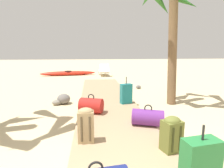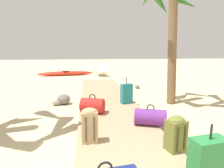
% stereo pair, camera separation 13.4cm
% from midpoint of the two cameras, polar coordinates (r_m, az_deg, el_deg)
% --- Properties ---
extents(ground_plane, '(60.00, 60.00, 0.00)m').
position_cam_midpoint_polar(ground_plane, '(4.76, -0.85, -9.49)').
color(ground_plane, '#D1BA8C').
extents(boardwalk, '(1.65, 8.92, 0.08)m').
position_cam_midpoint_polar(boardwalk, '(5.59, -1.99, -6.02)').
color(boardwalk, tan).
rests_on(boardwalk, ground).
extents(duffel_bag_red, '(0.66, 0.54, 0.48)m').
position_cam_midpoint_polar(duffel_bag_red, '(4.62, -6.94, -6.70)').
color(duffel_bag_red, red).
rests_on(duffel_bag_red, boardwalk).
extents(duffel_bag_purple, '(0.72, 0.53, 0.45)m').
position_cam_midpoint_polar(duffel_bag_purple, '(3.94, 10.87, -10.14)').
color(duffel_bag_purple, '#6B2D84').
rests_on(duffel_bag_purple, boardwalk).
extents(suitcase_teal, '(0.37, 0.26, 0.79)m').
position_cam_midpoint_polar(suitcase_teal, '(5.39, 3.84, -3.00)').
color(suitcase_teal, '#197A7F').
rests_on(suitcase_teal, boardwalk).
extents(suitcase_green, '(0.41, 0.25, 0.80)m').
position_cam_midpoint_polar(suitcase_green, '(2.34, 26.14, -22.16)').
color(suitcase_green, '#237538').
rests_on(suitcase_green, boardwalk).
extents(backpack_tan, '(0.27, 0.21, 0.61)m').
position_cam_midpoint_polar(backpack_tan, '(3.17, -8.18, -12.38)').
color(backpack_tan, tan).
rests_on(backpack_tan, boardwalk).
extents(backpack_olive, '(0.33, 0.30, 0.56)m').
position_cam_midpoint_polar(backpack_olive, '(3.06, 18.13, -14.16)').
color(backpack_olive, olive).
rests_on(backpack_olive, boardwalk).
extents(palm_tree_near_right, '(1.98, 2.10, 3.69)m').
position_cam_midpoint_polar(palm_tree_near_right, '(5.96, 18.18, 22.67)').
color(palm_tree_near_right, brown).
rests_on(palm_tree_near_right, ground).
extents(lounge_chair, '(0.70, 1.57, 0.79)m').
position_cam_midpoint_polar(lounge_chair, '(12.00, -3.65, 4.20)').
color(lounge_chair, white).
rests_on(lounge_chair, ground).
extents(kayak, '(3.60, 0.97, 0.30)m').
position_cam_midpoint_polar(kayak, '(12.41, -14.54, 3.25)').
color(kayak, red).
rests_on(kayak, ground).
extents(rock_left_mid, '(0.37, 0.35, 0.16)m').
position_cam_midpoint_polar(rock_left_mid, '(5.78, -17.44, -5.56)').
color(rock_left_mid, gray).
rests_on(rock_left_mid, ground).
extents(rock_right_far, '(0.24, 0.22, 0.15)m').
position_cam_midpoint_polar(rock_right_far, '(7.96, 7.45, -0.87)').
color(rock_right_far, slate).
rests_on(rock_right_far, ground).
extents(rock_left_far, '(0.56, 0.57, 0.31)m').
position_cam_midpoint_polar(rock_left_far, '(5.82, -15.50, -4.58)').
color(rock_left_far, slate).
rests_on(rock_left_far, ground).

